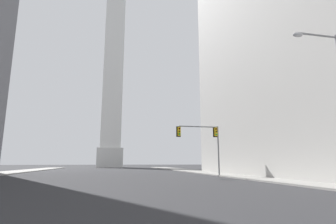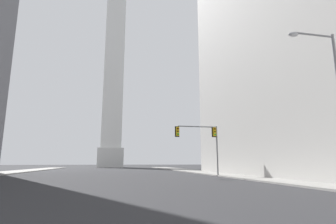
% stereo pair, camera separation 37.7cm
% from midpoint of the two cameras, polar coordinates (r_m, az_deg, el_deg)
% --- Properties ---
extents(sidewalk_right, '(5.00, 109.14, 0.15)m').
position_cam_midpoint_polar(sidewalk_right, '(36.80, 13.35, -13.15)').
color(sidewalk_right, gray).
rests_on(sidewalk_right, ground_plane).
extents(obelisk, '(8.39, 8.39, 77.97)m').
position_cam_midpoint_polar(obelisk, '(98.29, -11.48, 10.63)').
color(obelisk, silver).
rests_on(obelisk, ground_plane).
extents(traffic_light_mid_right, '(5.63, 0.52, 6.22)m').
position_cam_midpoint_polar(traffic_light_mid_right, '(33.36, 8.00, -5.52)').
color(traffic_light_mid_right, slate).
rests_on(traffic_light_mid_right, ground_plane).
extents(street_lamp, '(3.16, 0.36, 9.48)m').
position_cam_midpoint_polar(street_lamp, '(18.37, 32.76, 3.56)').
color(street_lamp, gray).
rests_on(street_lamp, ground_plane).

